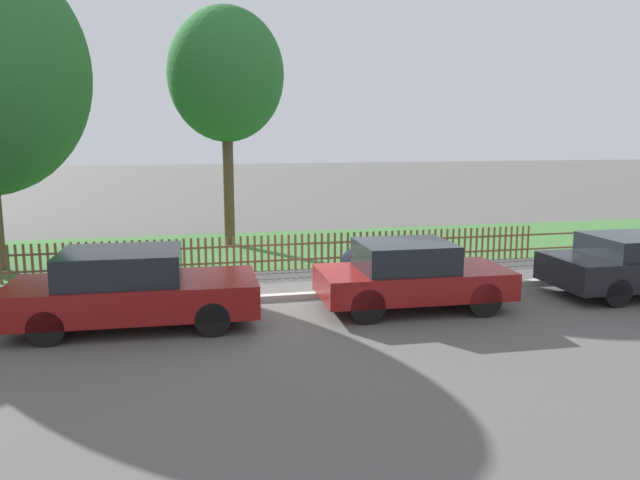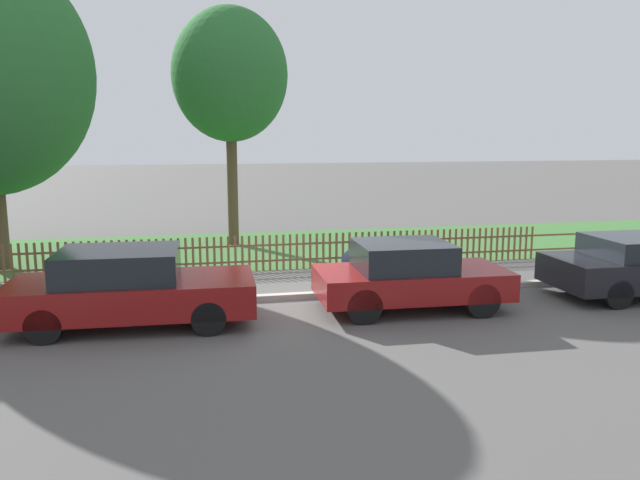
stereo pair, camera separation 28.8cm
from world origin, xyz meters
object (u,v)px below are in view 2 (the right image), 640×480
object	(u,v)px
parked_car_navy_estate	(409,275)
parked_car_black_saloon	(129,287)
tree_mid_park	(230,76)
covered_motorcycle	(385,259)

from	to	relation	value
parked_car_navy_estate	parked_car_black_saloon	bearing A→B (deg)	-178.89
parked_car_navy_estate	tree_mid_park	distance (m)	9.84
parked_car_black_saloon	parked_car_navy_estate	size ratio (longest dim) A/B	1.17
parked_car_navy_estate	tree_mid_park	xyz separation A→B (m)	(-2.93, 8.22, 4.55)
covered_motorcycle	parked_car_black_saloon	bearing A→B (deg)	-156.22
covered_motorcycle	parked_car_navy_estate	bearing A→B (deg)	-87.68
parked_car_navy_estate	covered_motorcycle	world-z (taller)	parked_car_navy_estate
parked_car_black_saloon	parked_car_navy_estate	xyz separation A→B (m)	(5.40, -0.04, -0.01)
parked_car_black_saloon	parked_car_navy_estate	world-z (taller)	parked_car_black_saloon
parked_car_black_saloon	covered_motorcycle	bearing A→B (deg)	20.28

